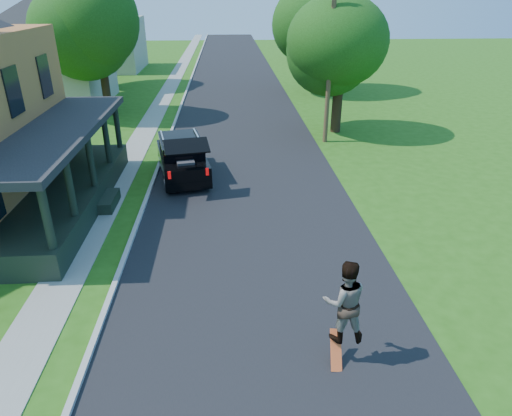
{
  "coord_description": "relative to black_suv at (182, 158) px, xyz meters",
  "views": [
    {
      "loc": [
        -0.78,
        -10.08,
        7.49
      ],
      "look_at": [
        0.05,
        3.0,
        1.21
      ],
      "focal_mm": 32.0,
      "sensor_mm": 36.0,
      "label": 1
    }
  ],
  "objects": [
    {
      "name": "utility_pole_far",
      "position": [
        8.99,
        27.76,
        3.42
      ],
      "size": [
        1.57,
        0.56,
        8.28
      ],
      "rotation": [
        0.0,
        0.0,
        0.28
      ],
      "color": "#4B3923",
      "rests_on": "ground"
    },
    {
      "name": "skateboarder",
      "position": [
        4.41,
        -11.35,
        0.65
      ],
      "size": [
        0.95,
        0.75,
        1.94
      ],
      "rotation": [
        0.0,
        0.0,
        3.13
      ],
      "color": "black",
      "rests_on": "ground"
    },
    {
      "name": "skateboard",
      "position": [
        4.28,
        -11.49,
        -0.57
      ],
      "size": [
        0.31,
        0.7,
        0.67
      ],
      "rotation": [
        0.0,
        0.0,
        0.03
      ],
      "color": "#CB4311",
      "rests_on": "ground"
    },
    {
      "name": "tree_left_far",
      "position": [
        -8.25,
        21.17,
        5.55
      ],
      "size": [
        8.13,
        7.84,
        9.75
      ],
      "rotation": [
        0.0,
        0.0,
        0.42
      ],
      "color": "black",
      "rests_on": "ground"
    },
    {
      "name": "neighbor_house_far",
      "position": [
        -10.7,
        31.0,
        3.33
      ],
      "size": [
        12.78,
        12.78,
        8.3
      ],
      "color": "#B4B09F",
      "rests_on": "ground"
    },
    {
      "name": "tree_left_mid",
      "position": [
        -5.82,
        11.5,
        4.82
      ],
      "size": [
        6.53,
        6.63,
        8.73
      ],
      "rotation": [
        0.0,
        0.0,
        -0.24
      ],
      "color": "black",
      "rests_on": "ground"
    },
    {
      "name": "tree_right_mid",
      "position": [
        9.48,
        17.71,
        5.18
      ],
      "size": [
        7.37,
        7.5,
        9.45
      ],
      "rotation": [
        0.0,
        0.0,
        -0.24
      ],
      "color": "black",
      "rests_on": "ground"
    },
    {
      "name": "tree_right_far",
      "position": [
        12.48,
        35.54,
        4.52
      ],
      "size": [
        6.5,
        6.13,
        8.31
      ],
      "rotation": [
        0.0,
        0.0,
        0.2
      ],
      "color": "black",
      "rests_on": "ground"
    },
    {
      "name": "neighbor_house_mid",
      "position": [
        -10.7,
        15.0,
        3.33
      ],
      "size": [
        12.78,
        12.78,
        8.3
      ],
      "color": "#B4B09F",
      "rests_on": "ground"
    },
    {
      "name": "sidewalk",
      "position": [
        -2.8,
        11.0,
        -0.86
      ],
      "size": [
        1.3,
        120.0,
        0.03
      ],
      "primitive_type": "cube",
      "color": "gray",
      "rests_on": "ground"
    },
    {
      "name": "curb",
      "position": [
        -1.25,
        11.0,
        -0.86
      ],
      "size": [
        0.15,
        120.0,
        0.12
      ],
      "primitive_type": "cube",
      "color": "#A0A09B",
      "rests_on": "ground"
    },
    {
      "name": "tree_right_near",
      "position": [
        8.25,
        6.63,
        4.26
      ],
      "size": [
        6.57,
        6.27,
        7.97
      ],
      "rotation": [
        0.0,
        0.0,
        0.28
      ],
      "color": "black",
      "rests_on": "ground"
    },
    {
      "name": "ground",
      "position": [
        2.8,
        -9.0,
        -0.86
      ],
      "size": [
        140.0,
        140.0,
        0.0
      ],
      "primitive_type": "plane",
      "color": "#265611",
      "rests_on": "ground"
    },
    {
      "name": "black_suv",
      "position": [
        0.0,
        0.0,
        0.0
      ],
      "size": [
        2.7,
        5.1,
        2.26
      ],
      "rotation": [
        0.0,
        0.0,
        0.2
      ],
      "color": "black",
      "rests_on": "ground"
    },
    {
      "name": "utility_pole_near",
      "position": [
        7.3,
        4.67,
        3.36
      ],
      "size": [
        1.46,
        0.26,
        8.18
      ],
      "rotation": [
        0.0,
        0.0,
        0.09
      ],
      "color": "#4B3923",
      "rests_on": "ground"
    },
    {
      "name": "street",
      "position": [
        2.8,
        11.0,
        -0.86
      ],
      "size": [
        8.0,
        120.0,
        0.02
      ],
      "primitive_type": "cube",
      "color": "black",
      "rests_on": "ground"
    }
  ]
}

